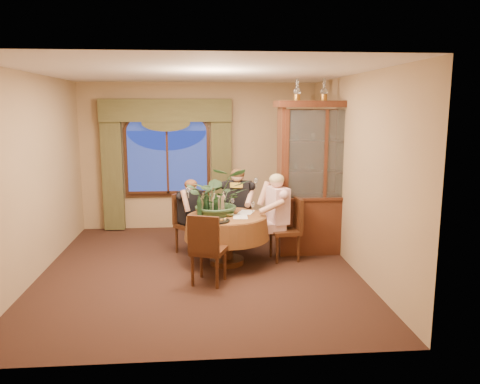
{
  "coord_description": "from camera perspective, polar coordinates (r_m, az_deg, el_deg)",
  "views": [
    {
      "loc": [
        0.05,
        -6.55,
        2.33
      ],
      "look_at": [
        0.61,
        0.24,
        1.1
      ],
      "focal_mm": 35.0,
      "sensor_mm": 36.0,
      "label": 1
    }
  ],
  "objects": [
    {
      "name": "tasting_paper_1",
      "position": [
        7.16,
        0.73,
        -2.48
      ],
      "size": [
        0.3,
        0.35,
        0.0
      ],
      "primitive_type": "cube",
      "rotation": [
        0.0,
        0.0,
        -0.36
      ],
      "color": "white",
      "rests_on": "dining_table"
    },
    {
      "name": "chair_front_left",
      "position": [
        6.29,
        -3.83,
        -6.89
      ],
      "size": [
        0.54,
        0.54,
        0.96
      ],
      "primitive_type": "cube",
      "rotation": [
        0.0,
        0.0,
        -0.35
      ],
      "color": "black",
      "rests_on": "floor"
    },
    {
      "name": "wall_right",
      "position": [
        6.97,
        13.72,
        2.28
      ],
      "size": [
        0.0,
        5.0,
        5.0
      ],
      "primitive_type": "plane",
      "rotation": [
        1.57,
        0.0,
        -1.57
      ],
      "color": "#997D59",
      "rests_on": "ground"
    },
    {
      "name": "olive_bowl",
      "position": [
        6.92,
        -1.41,
        -2.75
      ],
      "size": [
        0.16,
        0.16,
        0.05
      ],
      "primitive_type": "imported",
      "color": "#4A5629",
      "rests_on": "dining_table"
    },
    {
      "name": "wine_bottle_0",
      "position": [
        6.95,
        -4.22,
        -1.54
      ],
      "size": [
        0.07,
        0.07,
        0.33
      ],
      "primitive_type": "cylinder",
      "color": "black",
      "rests_on": "dining_table"
    },
    {
      "name": "wine_bottle_3",
      "position": [
        6.98,
        -3.15,
        -1.48
      ],
      "size": [
        0.07,
        0.07,
        0.33
      ],
      "primitive_type": "cylinder",
      "color": "tan",
      "rests_on": "dining_table"
    },
    {
      "name": "wine_bottle_4",
      "position": [
        6.9,
        -2.96,
        -1.61
      ],
      "size": [
        0.07,
        0.07,
        0.33
      ],
      "primitive_type": "cylinder",
      "color": "black",
      "rests_on": "dining_table"
    },
    {
      "name": "arched_transom",
      "position": [
        9.01,
        -8.97,
        8.53
      ],
      "size": [
        1.6,
        0.06,
        0.44
      ],
      "primitive_type": null,
      "color": "navy",
      "rests_on": "wall_back"
    },
    {
      "name": "chair_back_right",
      "position": [
        7.92,
        -0.55,
        -3.28
      ],
      "size": [
        0.5,
        0.5,
        0.96
      ],
      "primitive_type": "cube",
      "rotation": [
        0.0,
        0.0,
        -3.36
      ],
      "color": "black",
      "rests_on": "floor"
    },
    {
      "name": "stoneware_vase",
      "position": [
        7.09,
        -2.44,
        -1.54
      ],
      "size": [
        0.14,
        0.14,
        0.27
      ],
      "primitive_type": null,
      "color": "tan",
      "rests_on": "dining_table"
    },
    {
      "name": "swag_valance",
      "position": [
        8.92,
        -9.04,
        9.8
      ],
      "size": [
        2.45,
        0.16,
        0.42
      ],
      "primitive_type": null,
      "color": "#444222",
      "rests_on": "wall_back"
    },
    {
      "name": "window",
      "position": [
        9.06,
        -8.83,
        3.6
      ],
      "size": [
        1.62,
        0.1,
        1.32
      ],
      "primitive_type": null,
      "color": "navy",
      "rests_on": "wall_back"
    },
    {
      "name": "ceiling",
      "position": [
        6.57,
        -5.31,
        14.29
      ],
      "size": [
        5.0,
        5.0,
        0.0
      ],
      "primitive_type": "plane",
      "rotation": [
        3.14,
        0.0,
        0.0
      ],
      "color": "white",
      "rests_on": "wall_back"
    },
    {
      "name": "dining_table",
      "position": [
        7.07,
        -1.62,
        -5.81
      ],
      "size": [
        1.31,
        1.31,
        0.75
      ],
      "primitive_type": "cylinder",
      "rotation": [
        0.0,
        0.0,
        0.03
      ],
      "color": "maroon",
      "rests_on": "floor"
    },
    {
      "name": "drapery_left",
      "position": [
        9.16,
        -15.28,
        2.67
      ],
      "size": [
        0.38,
        0.14,
        2.32
      ],
      "primitive_type": "cube",
      "color": "#444222",
      "rests_on": "floor"
    },
    {
      "name": "wall_back",
      "position": [
        9.1,
        -5.04,
        4.34
      ],
      "size": [
        4.5,
        0.0,
        4.5
      ],
      "primitive_type": "plane",
      "rotation": [
        1.57,
        0.0,
        0.0
      ],
      "color": "#997D59",
      "rests_on": "ground"
    },
    {
      "name": "chair_back",
      "position": [
        7.6,
        -5.96,
        -3.9
      ],
      "size": [
        0.59,
        0.59,
        0.96
      ],
      "primitive_type": "cube",
      "rotation": [
        0.0,
        0.0,
        -2.39
      ],
      "color": "black",
      "rests_on": "floor"
    },
    {
      "name": "person_pink",
      "position": [
        7.29,
        4.59,
        -2.96
      ],
      "size": [
        0.55,
        0.58,
        1.34
      ],
      "primitive_type": null,
      "rotation": [
        0.0,
        0.0,
        -4.46
      ],
      "color": "beige",
      "rests_on": "floor"
    },
    {
      "name": "cheese_platter",
      "position": [
        6.59,
        -2.71,
        -3.54
      ],
      "size": [
        0.33,
        0.33,
        0.02
      ],
      "primitive_type": "cylinder",
      "color": "black",
      "rests_on": "dining_table"
    },
    {
      "name": "oil_lamp_left",
      "position": [
        7.45,
        6.98,
        12.29
      ],
      "size": [
        0.11,
        0.11,
        0.34
      ],
      "primitive_type": null,
      "color": "#A5722D",
      "rests_on": "china_cabinet"
    },
    {
      "name": "person_back",
      "position": [
        7.62,
        -6.04,
        -2.92
      ],
      "size": [
        0.59,
        0.58,
        1.21
      ],
      "primitive_type": null,
      "rotation": [
        0.0,
        0.0,
        -2.42
      ],
      "color": "black",
      "rests_on": "floor"
    },
    {
      "name": "wine_glass_person_pink",
      "position": [
        7.1,
        1.58,
        -1.89
      ],
      "size": [
        0.07,
        0.07,
        0.18
      ],
      "primitive_type": null,
      "color": "silver",
      "rests_on": "dining_table"
    },
    {
      "name": "wine_bottle_1",
      "position": [
        7.13,
        -4.05,
        -1.24
      ],
      "size": [
        0.07,
        0.07,
        0.33
      ],
      "primitive_type": "cylinder",
      "color": "black",
      "rests_on": "dining_table"
    },
    {
      "name": "chair_right",
      "position": [
        7.26,
        5.47,
        -4.57
      ],
      "size": [
        0.47,
        0.47,
        0.96
      ],
      "primitive_type": "cube",
      "rotation": [
        0.0,
        0.0,
        -4.58
      ],
      "color": "black",
      "rests_on": "floor"
    },
    {
      "name": "wine_glass_person_back",
      "position": [
        7.26,
        -3.96,
        -1.63
      ],
      "size": [
        0.07,
        0.07,
        0.18
      ],
      "primitive_type": null,
      "color": "silver",
      "rests_on": "dining_table"
    },
    {
      "name": "oil_lamp_center",
      "position": [
        7.55,
        10.21,
        12.18
      ],
      "size": [
        0.11,
        0.11,
        0.34
      ],
      "primitive_type": null,
      "color": "#A5722D",
      "rests_on": "china_cabinet"
    },
    {
      "name": "wine_bottle_2",
      "position": [
        7.01,
        -4.52,
        -1.44
      ],
      "size": [
        0.07,
        0.07,
        0.33
      ],
      "primitive_type": "cylinder",
      "color": "tan",
      "rests_on": "dining_table"
    },
    {
      "name": "drapery_right",
      "position": [
        9.01,
        -2.28,
        2.9
      ],
      "size": [
        0.38,
        0.14,
        2.32
      ],
      "primitive_type": "cube",
      "color": "#444222",
      "rests_on": "floor"
    },
    {
      "name": "china_cabinet",
      "position": [
        7.62,
        9.88,
        1.7
      ],
      "size": [
        1.5,
        0.59,
        2.44
      ],
      "primitive_type": "cube",
      "color": "#381A10",
      "rests_on": "floor"
    },
    {
      "name": "centerpiece_plant",
      "position": [
        7.0,
        -2.67,
        2.26
      ],
      "size": [
        0.95,
        1.05,
        0.82
      ],
      "primitive_type": "imported",
      "color": "#2F4E2E",
      "rests_on": "dining_table"
    },
    {
      "name": "wine_bottle_5",
      "position": [
        6.83,
        -4.97,
        -1.76
      ],
      "size": [
        0.07,
        0.07,
        0.33
      ],
      "primitive_type": "cylinder",
      "color": "black",
      "rests_on": "dining_table"
    },
    {
      "name": "person_scarf",
      "position": [
        7.81,
        -0.26,
        -2.0
      ],
      "size": [
        0.59,
        0.56,
        1.35
      ],
      "primitive_type": null,
      "rotation": [
        0.0,
        0.0,
        -3.42
      ],
      "color": "black",
      "rests_on": "floor"
    },
    {
      "name": "oil_lamp_right",
      "position": [
        7.67,
        13.35,
        12.04
      ],
      "size": [
        0.11,
        0.11,
        0.34
      ],
      "primitive_type": null,
      "color": "#A5722D",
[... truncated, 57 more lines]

